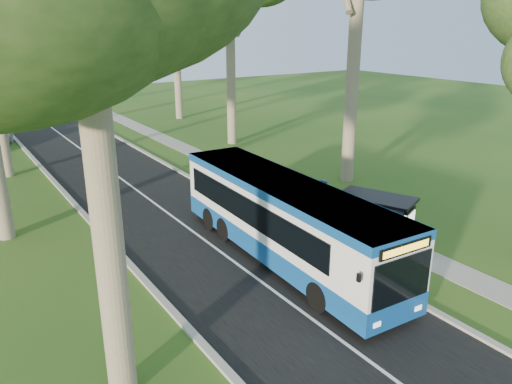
# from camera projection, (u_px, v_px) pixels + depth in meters

# --- Properties ---
(ground) EXTENTS (120.00, 120.00, 0.00)m
(ground) POSITION_uv_depth(u_px,v_px,m) (313.00, 246.00, 20.75)
(ground) COLOR #264F18
(ground) RESTS_ON ground
(road) EXTENTS (7.00, 100.00, 0.02)m
(road) POSITION_uv_depth(u_px,v_px,m) (144.00, 195.00, 26.83)
(road) COLOR black
(road) RESTS_ON ground
(kerb_east) EXTENTS (0.25, 100.00, 0.12)m
(kerb_east) POSITION_uv_depth(u_px,v_px,m) (202.00, 184.00, 28.64)
(kerb_east) COLOR #9E9B93
(kerb_east) RESTS_ON ground
(kerb_west) EXTENTS (0.25, 100.00, 0.12)m
(kerb_west) POSITION_uv_depth(u_px,v_px,m) (77.00, 207.00, 24.99)
(kerb_west) COLOR #9E9B93
(kerb_west) RESTS_ON ground
(centre_line) EXTENTS (0.12, 100.00, 0.00)m
(centre_line) POSITION_uv_depth(u_px,v_px,m) (144.00, 195.00, 26.83)
(centre_line) COLOR white
(centre_line) RESTS_ON road
(footpath) EXTENTS (1.50, 100.00, 0.02)m
(footpath) POSITION_uv_depth(u_px,v_px,m) (246.00, 176.00, 30.22)
(footpath) COLOR gray
(footpath) RESTS_ON ground
(bus) EXTENTS (2.96, 12.04, 3.17)m
(bus) POSITION_uv_depth(u_px,v_px,m) (284.00, 221.00, 19.07)
(bus) COLOR white
(bus) RESTS_ON ground
(bus_stop_sign) EXTENTS (0.09, 0.37, 2.62)m
(bus_stop_sign) POSITION_uv_depth(u_px,v_px,m) (323.00, 202.00, 21.05)
(bus_stop_sign) COLOR gray
(bus_stop_sign) RESTS_ON ground
(bus_shelter) EXTENTS (2.54, 3.25, 2.46)m
(bus_shelter) POSITION_uv_depth(u_px,v_px,m) (386.00, 216.00, 19.23)
(bus_shelter) COLOR black
(bus_shelter) RESTS_ON ground
(litter_bin) EXTENTS (0.60, 0.60, 1.05)m
(litter_bin) POSITION_uv_depth(u_px,v_px,m) (291.00, 215.00, 22.65)
(litter_bin) COLOR black
(litter_bin) RESTS_ON ground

